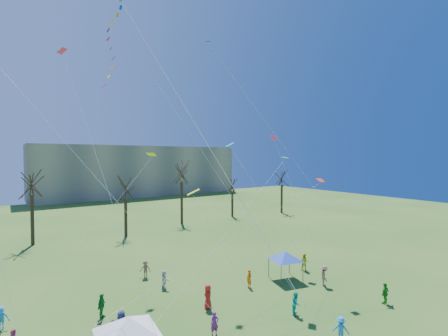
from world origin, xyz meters
TOP-DOWN VIEW (x-y plane):
  - distant_building at (22.00, 82.00)m, footprint 60.00×14.00m
  - bare_tree_row at (0.78, 36.27)m, footprint 70.42×9.16m
  - big_box_kite at (-6.60, 6.43)m, footprint 4.20×6.61m
  - canopy_tent_white at (-6.76, 4.56)m, footprint 4.43×4.43m
  - canopy_tent_blue at (9.85, 9.22)m, footprint 3.49×3.49m
  - festival_crowd at (-1.09, 7.34)m, footprint 26.61×18.45m
  - small_kites_aloft at (0.11, 10.53)m, footprint 28.76×19.85m

SIDE VIEW (x-z plane):
  - festival_crowd at x=-1.09m, z-range -0.06..1.78m
  - canopy_tent_blue at x=9.85m, z-range 0.94..3.64m
  - canopy_tent_white at x=-6.76m, z-range 1.16..4.49m
  - bare_tree_row at x=0.78m, z-range 1.38..12.93m
  - distant_building at x=22.00m, z-range 0.00..15.00m
  - small_kites_aloft at x=0.11m, z-range -3.74..30.19m
  - big_box_kite at x=-6.60m, z-range 6.46..30.16m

